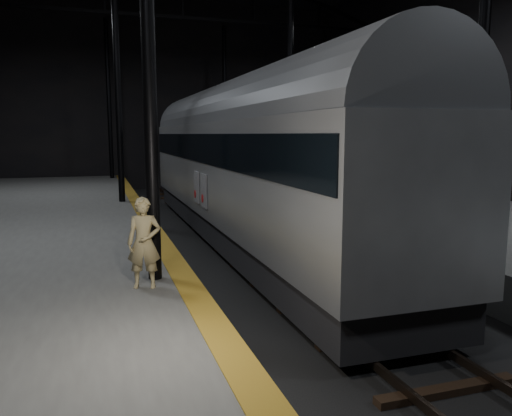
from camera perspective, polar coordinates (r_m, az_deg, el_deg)
name	(u,v)px	position (r m, az deg, el deg)	size (l,w,h in m)	color
ground	(269,263)	(15.04, 1.49, -6.31)	(44.00, 44.00, 0.00)	black
platform_right	(474,232)	(18.75, 23.69, -2.51)	(9.00, 43.80, 1.00)	#4E4F4C
tactile_strip	(159,237)	(14.09, -11.08, -3.28)	(0.50, 43.80, 0.01)	#9C6D1C
track	(269,261)	(15.02, 1.49, -6.06)	(2.40, 43.00, 0.24)	#3F3328
train	(241,156)	(17.38, -1.73, 6.01)	(3.10, 20.74, 5.54)	#989A9F
woman	(144,243)	(9.43, -12.68, -3.91)	(0.62, 0.41, 1.69)	tan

